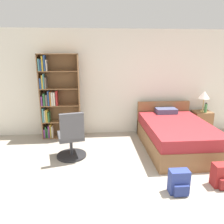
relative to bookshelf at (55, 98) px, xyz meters
The scene contains 10 objects.
ground_plane 3.73m from the bookshelf, 56.14° to the right, with size 14.00×14.00×0.00m, color #A39989.
wall_back 2.04m from the bookshelf, ahead, with size 9.00×0.06×2.60m.
bookshelf is the anchor object (origin of this frame).
bed 2.91m from the bookshelf, 17.81° to the right, with size 1.33×2.03×0.85m.
office_chair 1.40m from the bookshelf, 68.38° to the right, with size 0.60×0.66×0.99m.
nightstand 3.76m from the bookshelf, ahead, with size 0.45×0.42×0.59m.
table_lamp 3.68m from the bookshelf, ahead, with size 0.27×0.27×0.54m.
water_bottle 3.73m from the bookshelf, ahead, with size 0.07×0.07×0.25m.
backpack_red 3.85m from the bookshelf, 38.45° to the right, with size 0.36×0.26×0.37m.
backpack_blue 3.38m from the bookshelf, 48.52° to the right, with size 0.29×0.23×0.37m.
Camera 1 is at (-1.07, -2.24, 2.05)m, focal length 35.00 mm.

